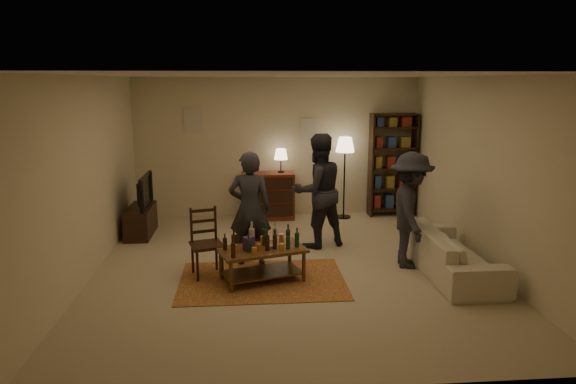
{
  "coord_description": "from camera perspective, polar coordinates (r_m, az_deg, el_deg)",
  "views": [
    {
      "loc": [
        -0.62,
        -6.95,
        2.63
      ],
      "look_at": [
        -0.03,
        0.1,
        1.09
      ],
      "focal_mm": 32.0,
      "sensor_mm": 36.0,
      "label": 1
    }
  ],
  "objects": [
    {
      "name": "person_right",
      "position": [
        8.17,
        3.32,
        0.14
      ],
      "size": [
        1.08,
        0.96,
        1.83
      ],
      "primitive_type": "imported",
      "rotation": [
        0.0,
        0.0,
        3.51
      ],
      "color": "#24252C",
      "rests_on": "ground"
    },
    {
      "name": "floor_lamp",
      "position": [
        9.87,
        6.35,
        4.65
      ],
      "size": [
        0.36,
        0.36,
        1.58
      ],
      "color": "black",
      "rests_on": "ground"
    },
    {
      "name": "rug",
      "position": [
        6.99,
        -2.87,
        -9.78
      ],
      "size": [
        2.2,
        1.5,
        0.01
      ],
      "primitive_type": "cube",
      "color": "maroon",
      "rests_on": "ground"
    },
    {
      "name": "floor",
      "position": [
        7.46,
        0.3,
        -8.37
      ],
      "size": [
        6.0,
        6.0,
        0.0
      ],
      "primitive_type": "plane",
      "color": "#C6B793",
      "rests_on": "ground"
    },
    {
      "name": "person_by_sofa",
      "position": [
        7.48,
        13.45,
        -1.98
      ],
      "size": [
        0.78,
        1.16,
        1.66
      ],
      "primitive_type": "imported",
      "rotation": [
        0.0,
        0.0,
        1.41
      ],
      "color": "#27282F",
      "rests_on": "ground"
    },
    {
      "name": "room_shell",
      "position": [
        9.97,
        -4.96,
        7.53
      ],
      "size": [
        6.0,
        6.0,
        6.0
      ],
      "color": "beige",
      "rests_on": "ground"
    },
    {
      "name": "dresser",
      "position": [
        9.91,
        -2.18,
        -0.28
      ],
      "size": [
        1.0,
        0.5,
        1.36
      ],
      "color": "maroon",
      "rests_on": "ground"
    },
    {
      "name": "sofa",
      "position": [
        7.5,
        17.68,
        -6.38
      ],
      "size": [
        0.81,
        2.08,
        0.61
      ],
      "primitive_type": "imported",
      "rotation": [
        0.0,
        0.0,
        1.57
      ],
      "color": "beige",
      "rests_on": "ground"
    },
    {
      "name": "dining_chair",
      "position": [
        7.12,
        -9.14,
        -5.27
      ],
      "size": [
        0.52,
        0.52,
        0.96
      ],
      "rotation": [
        0.0,
        0.0,
        0.29
      ],
      "color": "#311D10",
      "rests_on": "ground"
    },
    {
      "name": "bookshelf",
      "position": [
        10.27,
        11.51,
        3.09
      ],
      "size": [
        0.9,
        0.34,
        2.02
      ],
      "color": "#311D10",
      "rests_on": "ground"
    },
    {
      "name": "coffee_table",
      "position": [
        6.85,
        -2.95,
        -6.65
      ],
      "size": [
        1.25,
        0.92,
        0.8
      ],
      "rotation": [
        0.0,
        0.0,
        0.3
      ],
      "color": "brown",
      "rests_on": "ground"
    },
    {
      "name": "person_left",
      "position": [
        7.36,
        -4.24,
        -1.88
      ],
      "size": [
        0.65,
        0.47,
        1.67
      ],
      "primitive_type": "imported",
      "rotation": [
        0.0,
        0.0,
        3.02
      ],
      "color": "#2A2B33",
      "rests_on": "ground"
    },
    {
      "name": "tv_stand",
      "position": [
        9.22,
        -16.05,
        -2.31
      ],
      "size": [
        0.4,
        1.0,
        1.06
      ],
      "color": "#311D10",
      "rests_on": "ground"
    }
  ]
}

